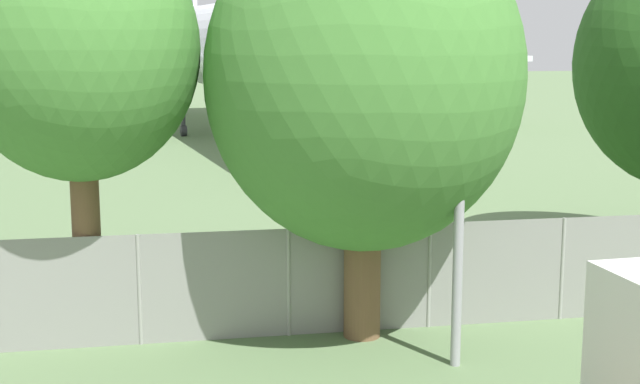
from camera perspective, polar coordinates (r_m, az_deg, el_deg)
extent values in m
cylinder|color=gray|center=(15.41, -11.48, -6.16)|extent=(0.07, 0.07, 1.91)
cylinder|color=gray|center=(15.56, -2.03, -5.81)|extent=(0.07, 0.07, 1.91)
cylinder|color=gray|center=(16.11, 7.00, -5.32)|extent=(0.07, 0.07, 1.91)
cylinder|color=gray|center=(17.03, 15.23, -4.76)|extent=(0.07, 0.07, 1.91)
cube|color=gray|center=(16.11, 7.00, -5.32)|extent=(56.00, 0.01, 1.91)
cylinder|color=white|center=(45.88, -5.04, 9.26)|extent=(8.99, 31.47, 4.66)
cone|color=white|center=(28.79, 3.42, 8.86)|extent=(5.27, 5.27, 4.66)
cone|color=white|center=(63.99, -8.97, 9.38)|extent=(4.97, 6.36, 4.20)
cube|color=white|center=(50.34, 5.04, 8.52)|extent=(14.01, 4.38, 0.30)
cylinder|color=#939399|center=(49.98, 2.60, 7.17)|extent=(2.67, 4.45, 2.10)
cube|color=white|center=(46.20, -16.94, 8.01)|extent=(14.67, 8.07, 0.30)
cylinder|color=#939399|center=(46.77, -14.29, 6.68)|extent=(2.67, 4.45, 2.10)
cube|color=white|center=(59.74, -8.28, 9.81)|extent=(10.68, 5.13, 0.20)
cylinder|color=#2D2D33|center=(36.34, -1.22, 3.61)|extent=(0.24, 0.24, 2.30)
cylinder|color=#2D2D33|center=(36.45, -1.21, 2.25)|extent=(0.38, 0.60, 0.56)
cylinder|color=#2D2D33|center=(48.27, -2.17, 5.19)|extent=(0.24, 0.24, 2.30)
cylinder|color=#2D2D33|center=(48.35, -2.16, 4.16)|extent=(0.38, 0.60, 0.56)
cylinder|color=#2D2D33|center=(47.01, -8.75, 4.95)|extent=(0.24, 0.24, 2.30)
cylinder|color=#2D2D33|center=(47.09, -8.73, 3.90)|extent=(0.38, 0.60, 0.56)
cylinder|color=brown|center=(15.49, 2.72, -5.23)|extent=(0.64, 0.64, 2.26)
ellipsoid|color=#427A33|center=(14.96, 2.83, 7.42)|extent=(5.33, 5.33, 5.87)
cylinder|color=brown|center=(15.55, -14.67, -3.50)|extent=(0.47, 0.47, 3.31)
ellipsoid|color=#427A33|center=(15.14, -15.24, 8.87)|extent=(3.96, 3.96, 4.35)
cylinder|color=#99999E|center=(13.80, 9.01, 2.76)|extent=(0.16, 0.16, 6.97)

